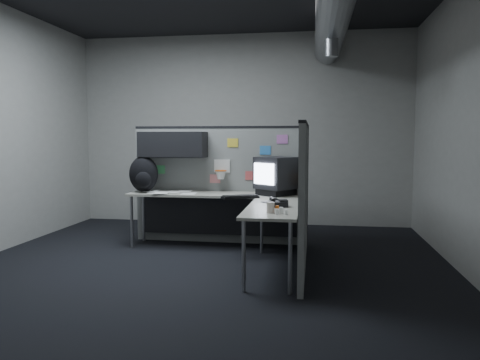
% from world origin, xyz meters
% --- Properties ---
extents(room, '(5.62, 5.62, 3.22)m').
position_xyz_m(room, '(0.56, 0.00, 2.10)').
color(room, black).
rests_on(room, ground).
extents(partition_back, '(2.44, 0.42, 1.63)m').
position_xyz_m(partition_back, '(-0.25, 1.23, 1.00)').
color(partition_back, slate).
rests_on(partition_back, ground).
extents(partition_right, '(0.07, 2.23, 1.63)m').
position_xyz_m(partition_right, '(1.10, 0.22, 0.82)').
color(partition_right, slate).
rests_on(partition_right, ground).
extents(desk, '(2.31, 2.11, 0.73)m').
position_xyz_m(desk, '(0.15, 0.70, 0.61)').
color(desk, '#9D9B8D').
rests_on(desk, ground).
extents(monitor, '(0.60, 0.60, 0.49)m').
position_xyz_m(monitor, '(0.73, 0.93, 0.98)').
color(monitor, black).
rests_on(monitor, desk).
extents(keyboard, '(0.47, 0.35, 0.04)m').
position_xyz_m(keyboard, '(0.32, 0.53, 0.75)').
color(keyboard, black).
rests_on(keyboard, desk).
extents(mouse, '(0.31, 0.31, 0.05)m').
position_xyz_m(mouse, '(0.76, 0.23, 0.75)').
color(mouse, black).
rests_on(mouse, desk).
extents(phone, '(0.23, 0.24, 0.10)m').
position_xyz_m(phone, '(0.83, -0.07, 0.77)').
color(phone, black).
rests_on(phone, desk).
extents(bottles, '(0.14, 0.14, 0.07)m').
position_xyz_m(bottles, '(0.88, -0.56, 0.76)').
color(bottles, silver).
rests_on(bottles, desk).
extents(cup, '(0.09, 0.09, 0.11)m').
position_xyz_m(cup, '(0.79, -0.52, 0.78)').
color(cup, beige).
rests_on(cup, desk).
extents(papers, '(0.77, 0.52, 0.02)m').
position_xyz_m(papers, '(-0.71, 0.94, 0.74)').
color(papers, white).
rests_on(papers, desk).
extents(backpack, '(0.41, 0.37, 0.49)m').
position_xyz_m(backpack, '(-1.08, 0.97, 0.97)').
color(backpack, black).
rests_on(backpack, desk).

